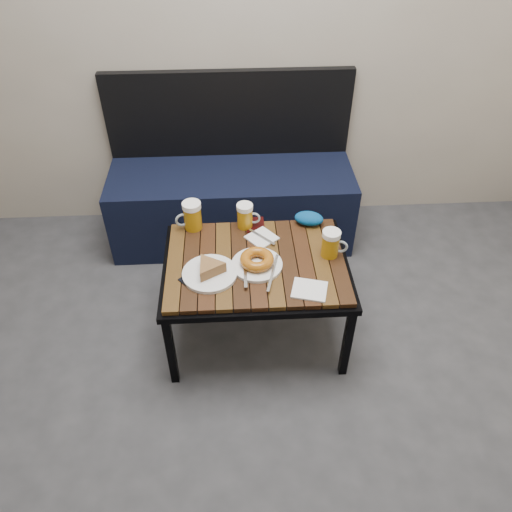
{
  "coord_description": "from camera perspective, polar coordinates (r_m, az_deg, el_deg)",
  "views": [
    {
      "loc": [
        -0.19,
        -0.71,
        1.96
      ],
      "look_at": [
        -0.09,
        0.96,
        0.5
      ],
      "focal_mm": 35.0,
      "sensor_mm": 36.0,
      "label": 1
    }
  ],
  "objects": [
    {
      "name": "napkin_right",
      "position": [
        2.11,
        6.14,
        -3.86
      ],
      "size": [
        0.17,
        0.15,
        0.01
      ],
      "rotation": [
        0.0,
        0.0,
        -0.27
      ],
      "color": "white",
      "rests_on": "cafe_table"
    },
    {
      "name": "napkin_left",
      "position": [
        2.36,
        0.67,
        2.1
      ],
      "size": [
        0.17,
        0.17,
        0.01
      ],
      "rotation": [
        0.0,
        0.0,
        0.66
      ],
      "color": "white",
      "rests_on": "cafe_table"
    },
    {
      "name": "knit_pouch",
      "position": [
        2.45,
        6.07,
        4.29
      ],
      "size": [
        0.16,
        0.13,
        0.06
      ],
      "primitive_type": "ellipsoid",
      "rotation": [
        0.0,
        0.0,
        -0.27
      ],
      "color": "navy",
      "rests_on": "cafe_table"
    },
    {
      "name": "plate_pie",
      "position": [
        2.16,
        -5.34,
        -1.65
      ],
      "size": [
        0.24,
        0.24,
        0.07
      ],
      "color": "white",
      "rests_on": "cafe_table"
    },
    {
      "name": "beer_mug_right",
      "position": [
        2.25,
        8.57,
        1.44
      ],
      "size": [
        0.13,
        0.09,
        0.13
      ],
      "rotation": [
        0.0,
        0.0,
        -0.23
      ],
      "color": "#AA750D",
      "rests_on": "cafe_table"
    },
    {
      "name": "bench",
      "position": [
        3.0,
        -2.77,
        6.8
      ],
      "size": [
        1.4,
        0.5,
        0.95
      ],
      "color": "black",
      "rests_on": "ground"
    },
    {
      "name": "beer_mug_left",
      "position": [
        2.4,
        -7.34,
        4.6
      ],
      "size": [
        0.14,
        0.11,
        0.14
      ],
      "rotation": [
        0.0,
        0.0,
        3.43
      ],
      "color": "#AA750D",
      "rests_on": "cafe_table"
    },
    {
      "name": "passport_burgundy",
      "position": [
        2.44,
        -0.08,
        3.58
      ],
      "size": [
        0.09,
        0.12,
        0.01
      ],
      "primitive_type": "cube",
      "rotation": [
        0.0,
        0.0,
        0.02
      ],
      "color": "black",
      "rests_on": "cafe_table"
    },
    {
      "name": "plate_bagel",
      "position": [
        2.19,
        0.11,
        -0.66
      ],
      "size": [
        0.23,
        0.29,
        0.06
      ],
      "color": "white",
      "rests_on": "cafe_table"
    },
    {
      "name": "cafe_table",
      "position": [
        2.27,
        0.0,
        -1.37
      ],
      "size": [
        0.84,
        0.62,
        0.47
      ],
      "color": "black",
      "rests_on": "ground"
    },
    {
      "name": "beer_mug_centre",
      "position": [
        2.4,
        -1.22,
        4.62
      ],
      "size": [
        0.12,
        0.08,
        0.13
      ],
      "rotation": [
        0.0,
        0.0,
        -0.12
      ],
      "color": "#AA750D",
      "rests_on": "cafe_table"
    },
    {
      "name": "passport_navy",
      "position": [
        2.17,
        -7.18,
        -2.5
      ],
      "size": [
        0.13,
        0.13,
        0.01
      ],
      "primitive_type": "cube",
      "rotation": [
        0.0,
        0.0,
        -0.84
      ],
      "color": "black",
      "rests_on": "cafe_table"
    }
  ]
}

